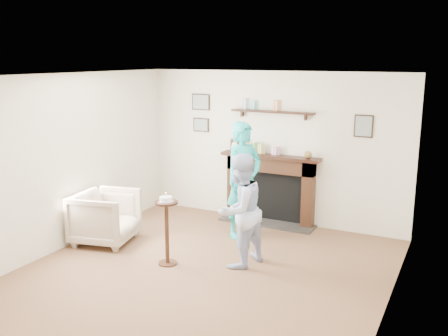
% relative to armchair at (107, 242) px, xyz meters
% --- Properties ---
extents(ground, '(5.00, 5.00, 0.00)m').
position_rel_armchair_xyz_m(ground, '(1.84, -0.42, 0.00)').
color(ground, brown).
rests_on(ground, ground).
extents(room_shell, '(4.54, 5.02, 2.52)m').
position_rel_armchair_xyz_m(room_shell, '(1.83, 0.28, 1.62)').
color(room_shell, '#ECE2C9').
rests_on(room_shell, ground).
extents(armchair, '(1.02, 1.00, 0.78)m').
position_rel_armchair_xyz_m(armchair, '(0.00, 0.00, 0.00)').
color(armchair, tan).
rests_on(armchair, ground).
extents(man, '(0.75, 0.86, 1.51)m').
position_rel_armchair_xyz_m(man, '(2.14, 0.13, 0.00)').
color(man, '#CBE4FF').
rests_on(man, ground).
extents(woman, '(0.66, 0.77, 1.78)m').
position_rel_armchair_xyz_m(woman, '(1.72, 1.17, 0.00)').
color(woman, '#20B5A6').
rests_on(woman, ground).
extents(pedestal_table, '(0.31, 0.31, 1.00)m').
position_rel_armchair_xyz_m(pedestal_table, '(1.26, -0.27, 0.61)').
color(pedestal_table, black).
rests_on(pedestal_table, ground).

